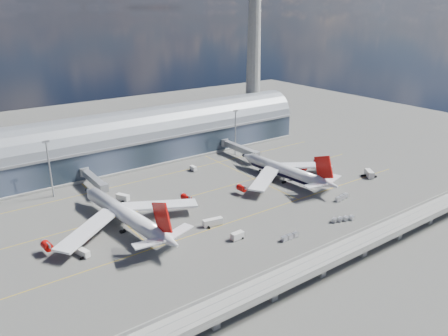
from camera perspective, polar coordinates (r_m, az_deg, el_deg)
ground at (r=177.92m, az=-0.67°, el=-5.78°), size 500.00×500.00×0.00m
taxi_lines at (r=194.76m, az=-4.43°, el=-3.45°), size 200.00×80.12×0.01m
terminal at (r=237.75m, az=-11.59°, el=3.52°), size 200.00×30.00×28.00m
control_tower at (r=278.80m, az=3.91°, el=14.75°), size 19.00×19.00×103.00m
guideway at (r=139.55m, az=12.71°, el=-11.73°), size 220.00×8.50×7.20m
floodlight_mast_left at (r=201.17m, az=-21.83°, el=0.06°), size 3.00×0.70×25.70m
floodlight_mast_right at (r=242.54m, az=1.51°, el=4.82°), size 3.00×0.70×25.70m
airliner_left at (r=166.77m, az=-12.63°, el=-6.02°), size 61.42×64.59×19.68m
airliner_right at (r=209.80m, az=8.00°, el=-0.37°), size 57.02×59.61×18.90m
jet_bridge_left at (r=206.58m, az=-16.79°, el=-1.32°), size 4.40×28.00×7.25m
jet_bridge_right at (r=241.42m, az=1.84°, el=2.65°), size 4.40×32.00×7.25m
service_truck_0 at (r=155.49m, az=-17.99°, el=-10.44°), size 3.64×6.31×2.48m
service_truck_1 at (r=157.71m, az=1.76°, el=-8.85°), size 4.83×2.52×2.76m
service_truck_2 at (r=166.92m, az=-1.47°, el=-7.07°), size 8.00×3.64×2.80m
service_truck_3 at (r=224.70m, az=18.44°, el=-0.71°), size 5.99×7.17×3.32m
service_truck_4 at (r=221.98m, az=-4.04°, el=-0.06°), size 2.13×4.26×2.47m
service_truck_5 at (r=192.41m, az=-13.09°, el=-3.77°), size 4.76×6.38×2.90m
cargo_train_0 at (r=159.76m, az=8.59°, el=-8.88°), size 7.80×1.79×1.74m
cargo_train_1 at (r=176.58m, az=15.26°, el=-6.45°), size 9.85×4.84×1.65m
cargo_train_2 at (r=195.47m, az=15.13°, el=-3.74°), size 8.35×2.88×1.83m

